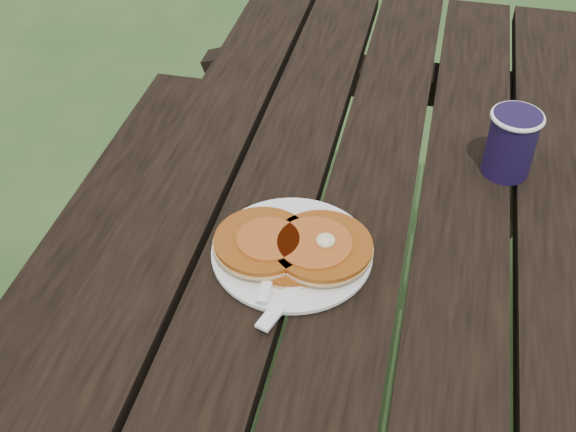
% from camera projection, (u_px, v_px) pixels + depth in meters
% --- Properties ---
extents(picnic_table, '(1.36, 1.80, 0.75)m').
position_uv_depth(picnic_table, '(341.00, 408.00, 1.31)').
color(picnic_table, black).
rests_on(picnic_table, ground).
extents(plate, '(0.29, 0.29, 0.01)m').
position_uv_depth(plate, '(292.00, 253.00, 1.06)').
color(plate, white).
rests_on(plate, picnic_table).
extents(pancake_stack, '(0.23, 0.15, 0.04)m').
position_uv_depth(pancake_stack, '(294.00, 246.00, 1.04)').
color(pancake_stack, '#9D4A11').
rests_on(pancake_stack, plate).
extents(knife, '(0.07, 0.18, 0.00)m').
position_uv_depth(knife, '(296.00, 285.00, 1.00)').
color(knife, white).
rests_on(knife, plate).
extents(fork, '(0.04, 0.16, 0.01)m').
position_uv_depth(fork, '(270.00, 273.00, 1.01)').
color(fork, white).
rests_on(fork, plate).
extents(coffee_cup, '(0.09, 0.09, 0.11)m').
position_uv_depth(coffee_cup, '(512.00, 140.00, 1.17)').
color(coffee_cup, black).
rests_on(coffee_cup, picnic_table).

